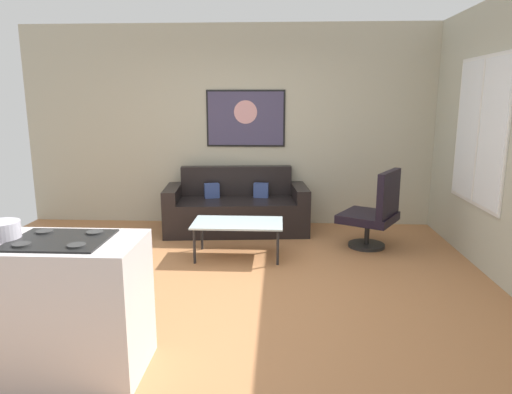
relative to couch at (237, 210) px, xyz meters
The scene contains 10 objects.
ground 1.98m from the couch, 86.22° to the right, with size 6.40×6.40×0.04m, color #A96E43.
back_wall 1.21m from the couch, 74.89° to the left, with size 6.40×0.05×2.80m, color #B2AC94.
right_wall 3.39m from the couch, 30.91° to the right, with size 0.05×6.40×2.80m, color #AFAE99.
couch is the anchor object (origin of this frame).
coffee_table 1.09m from the couch, 83.98° to the right, with size 1.02×0.58×0.41m.
armchair 1.87m from the couch, 21.33° to the right, with size 0.84×0.85×0.96m.
kitchen_counter 3.58m from the couch, 107.66° to the right, with size 1.57×0.61×0.93m.
mixing_bowl 3.66m from the couch, 109.22° to the right, with size 0.24×0.24×0.12m.
wall_painting 1.30m from the couch, 77.32° to the left, with size 1.11×0.03×0.79m.
window 3.13m from the couch, 21.12° to the right, with size 0.03×1.28×1.59m.
Camera 1 is at (0.46, -4.20, 1.78)m, focal length 32.49 mm.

